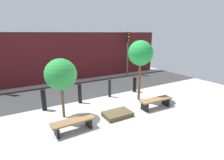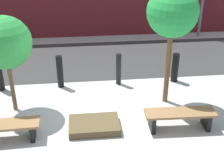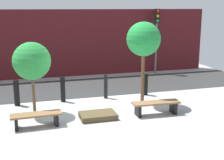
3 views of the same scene
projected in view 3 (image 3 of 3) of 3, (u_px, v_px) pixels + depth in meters
ground_plane at (96, 115)px, 11.02m from camera, size 18.00×18.00×0.00m
road_strip at (77, 88)px, 14.71m from camera, size 18.00×3.50×0.01m
building_facade at (67, 43)px, 16.95m from camera, size 16.20×0.50×3.60m
bench_left at (36, 117)px, 9.90m from camera, size 1.62×0.53×0.44m
bench_right at (156, 105)px, 11.02m from camera, size 1.72×0.53×0.47m
planter_bed at (98, 116)px, 10.70m from camera, size 1.23×0.82×0.19m
tree_behind_left_bench at (32, 61)px, 10.75m from camera, size 1.32×1.32×2.57m
tree_behind_right_bench at (144, 40)px, 11.73m from camera, size 1.30×1.30×3.20m
bollard_far_left at (17, 93)px, 12.00m from camera, size 0.21×0.21×1.01m
bollard_left at (63, 89)px, 12.49m from camera, size 0.19×0.19×1.01m
bollard_center at (106, 86)px, 12.97m from camera, size 0.16×0.16×1.00m
bollard_right at (145, 85)px, 13.47m from camera, size 0.22×0.22×0.92m
traffic_light_mid_west at (157, 29)px, 17.38m from camera, size 0.28×0.27×3.62m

